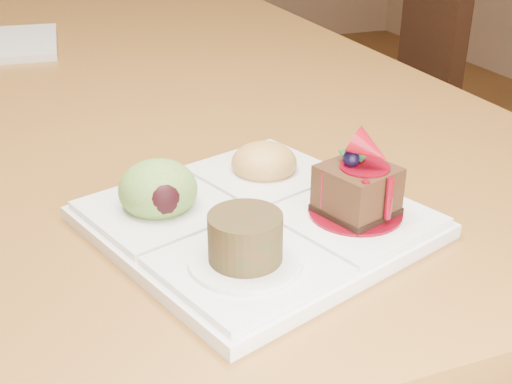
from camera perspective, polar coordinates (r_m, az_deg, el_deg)
name	(u,v)px	position (r m, az deg, el deg)	size (l,w,h in m)	color
ground	(114,383)	(1.54, -12.49, -16.24)	(6.00, 6.00, 0.00)	brown
dining_table	(77,90)	(1.20, -15.65, 8.74)	(1.00, 1.80, 0.75)	brown
chair_right	(390,106)	(1.75, 11.84, 7.52)	(0.45, 0.45, 0.84)	black
sampler_plate	(252,207)	(0.55, -0.38, -1.38)	(0.31, 0.31, 0.10)	silver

